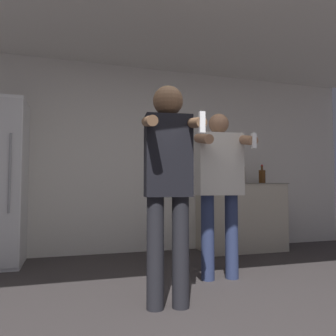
{
  "coord_description": "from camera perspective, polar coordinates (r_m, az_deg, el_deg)",
  "views": [
    {
      "loc": [
        -0.74,
        -1.52,
        0.88
      ],
      "look_at": [
        -0.04,
        0.8,
        1.02
      ],
      "focal_mm": 35.0,
      "sensor_mm": 36.0,
      "label": 1
    }
  ],
  "objects": [
    {
      "name": "wall_back",
      "position": [
        4.52,
        -7.35,
        1.71
      ],
      "size": [
        7.0,
        0.06,
        2.55
      ],
      "color": "silver",
      "rests_on": "ground_plane"
    },
    {
      "name": "ceiling_slab",
      "position": [
        3.5,
        -2.73,
        25.66
      ],
      "size": [
        7.0,
        3.41,
        0.05
      ],
      "color": "silver",
      "rests_on": "wall_back"
    },
    {
      "name": "counter",
      "position": [
        4.75,
        12.59,
        -8.23
      ],
      "size": [
        1.17,
        0.61,
        0.93
      ],
      "color": "#BCB29E",
      "rests_on": "ground_plane"
    },
    {
      "name": "bottle_brown_liquor",
      "position": [
        4.49,
        7.65,
        -1.1
      ],
      "size": [
        0.08,
        0.08,
        0.32
      ],
      "color": "black",
      "rests_on": "counter"
    },
    {
      "name": "bottle_red_label",
      "position": [
        4.54,
        9.09,
        -1.49
      ],
      "size": [
        0.08,
        0.08,
        0.25
      ],
      "color": "maroon",
      "rests_on": "counter"
    },
    {
      "name": "bottle_dark_rum",
      "position": [
        4.7,
        12.75,
        -1.1
      ],
      "size": [
        0.09,
        0.09,
        0.3
      ],
      "color": "#563314",
      "rests_on": "counter"
    },
    {
      "name": "bottle_short_whiskey",
      "position": [
        4.87,
        16.07,
        -1.38
      ],
      "size": [
        0.09,
        0.09,
        0.27
      ],
      "color": "#563314",
      "rests_on": "counter"
    },
    {
      "name": "person_woman_foreground",
      "position": [
        2.42,
        0.05,
        -1.45
      ],
      "size": [
        0.44,
        0.5,
        1.64
      ],
      "color": "black",
      "rests_on": "ground_plane"
    },
    {
      "name": "person_man_side",
      "position": [
        3.21,
        8.97,
        -1.99
      ],
      "size": [
        0.53,
        0.46,
        1.6
      ],
      "color": "navy",
      "rests_on": "ground_plane"
    }
  ]
}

